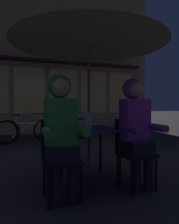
{
  "coord_description": "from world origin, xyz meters",
  "views": [
    {
      "loc": [
        -0.95,
        -2.61,
        1.04
      ],
      "look_at": [
        0.0,
        -0.03,
        0.96
      ],
      "focal_mm": 32.33,
      "sensor_mm": 36.0,
      "label": 1
    }
  ],
  "objects_px": {
    "lantern": "(88,119)",
    "person_right_hooded": "(136,121)",
    "chair_left": "(60,155)",
    "person_left_hooded": "(61,124)",
    "book": "(83,126)",
    "chair_right": "(133,148)",
    "patio_umbrella": "(89,32)",
    "bicycle_fourth": "(67,129)",
    "bicycle_third": "(27,130)",
    "cafe_table": "(89,135)"
  },
  "relations": [
    {
      "from": "lantern",
      "to": "bicycle_fourth",
      "type": "distance_m",
      "value": 3.51
    },
    {
      "from": "patio_umbrella",
      "to": "chair_left",
      "type": "relative_size",
      "value": 2.66
    },
    {
      "from": "person_left_hooded",
      "to": "bicycle_fourth",
      "type": "height_order",
      "value": "person_left_hooded"
    },
    {
      "from": "patio_umbrella",
      "to": "chair_right",
      "type": "bearing_deg",
      "value": -37.55
    },
    {
      "from": "bicycle_fourth",
      "to": "book",
      "type": "bearing_deg",
      "value": -99.7
    },
    {
      "from": "cafe_table",
      "to": "patio_umbrella",
      "type": "xyz_separation_m",
      "value": [
        0.0,
        0.0,
        1.42
      ]
    },
    {
      "from": "lantern",
      "to": "person_right_hooded",
      "type": "height_order",
      "value": "person_right_hooded"
    },
    {
      "from": "bicycle_fourth",
      "to": "person_right_hooded",
      "type": "bearing_deg",
      "value": -90.48
    },
    {
      "from": "patio_umbrella",
      "to": "bicycle_fourth",
      "type": "bearing_deg",
      "value": 81.4
    },
    {
      "from": "patio_umbrella",
      "to": "person_right_hooded",
      "type": "bearing_deg",
      "value": -41.57
    },
    {
      "from": "person_left_hooded",
      "to": "lantern",
      "type": "bearing_deg",
      "value": 40.39
    },
    {
      "from": "lantern",
      "to": "cafe_table",
      "type": "bearing_deg",
      "value": 55.1
    },
    {
      "from": "cafe_table",
      "to": "person_left_hooded",
      "type": "xyz_separation_m",
      "value": [
        -0.48,
        -0.43,
        0.21
      ]
    },
    {
      "from": "chair_right",
      "to": "person_right_hooded",
      "type": "distance_m",
      "value": 0.36
    },
    {
      "from": "patio_umbrella",
      "to": "lantern",
      "type": "height_order",
      "value": "patio_umbrella"
    },
    {
      "from": "book",
      "to": "bicycle_third",
      "type": "bearing_deg",
      "value": 105.36
    },
    {
      "from": "person_left_hooded",
      "to": "bicycle_fourth",
      "type": "xyz_separation_m",
      "value": [
        0.99,
        3.81,
        -0.5
      ]
    },
    {
      "from": "chair_left",
      "to": "bicycle_fourth",
      "type": "distance_m",
      "value": 3.89
    },
    {
      "from": "patio_umbrella",
      "to": "person_left_hooded",
      "type": "distance_m",
      "value": 1.37
    },
    {
      "from": "person_right_hooded",
      "to": "lantern",
      "type": "bearing_deg",
      "value": 143.1
    },
    {
      "from": "chair_right",
      "to": "book",
      "type": "xyz_separation_m",
      "value": [
        -0.53,
        0.49,
        0.26
      ]
    },
    {
      "from": "lantern",
      "to": "chair_left",
      "type": "relative_size",
      "value": 0.27
    },
    {
      "from": "cafe_table",
      "to": "chair_left",
      "type": "xyz_separation_m",
      "value": [
        -0.48,
        -0.37,
        -0.15
      ]
    },
    {
      "from": "patio_umbrella",
      "to": "person_right_hooded",
      "type": "xyz_separation_m",
      "value": [
        0.48,
        -0.43,
        -1.21
      ]
    },
    {
      "from": "book",
      "to": "bicycle_fourth",
      "type": "bearing_deg",
      "value": 84.97
    },
    {
      "from": "chair_left",
      "to": "person_left_hooded",
      "type": "bearing_deg",
      "value": -90.0
    },
    {
      "from": "chair_left",
      "to": "book",
      "type": "xyz_separation_m",
      "value": [
        0.43,
        0.49,
        0.26
      ]
    },
    {
      "from": "person_right_hooded",
      "to": "book",
      "type": "bearing_deg",
      "value": 134.17
    },
    {
      "from": "cafe_table",
      "to": "person_left_hooded",
      "type": "relative_size",
      "value": 0.53
    },
    {
      "from": "cafe_table",
      "to": "lantern",
      "type": "xyz_separation_m",
      "value": [
        -0.03,
        -0.04,
        0.22
      ]
    },
    {
      "from": "person_right_hooded",
      "to": "bicycle_third",
      "type": "xyz_separation_m",
      "value": [
        -1.14,
        3.78,
        -0.5
      ]
    },
    {
      "from": "person_right_hooded",
      "to": "bicycle_fourth",
      "type": "height_order",
      "value": "person_right_hooded"
    },
    {
      "from": "chair_right",
      "to": "cafe_table",
      "type": "bearing_deg",
      "value": 142.45
    },
    {
      "from": "book",
      "to": "chair_right",
      "type": "bearing_deg",
      "value": -37.99
    },
    {
      "from": "patio_umbrella",
      "to": "person_left_hooded",
      "type": "relative_size",
      "value": 1.65
    },
    {
      "from": "lantern",
      "to": "chair_right",
      "type": "xyz_separation_m",
      "value": [
        0.51,
        -0.33,
        -0.37
      ]
    },
    {
      "from": "bicycle_third",
      "to": "person_left_hooded",
      "type": "bearing_deg",
      "value": -87.31
    },
    {
      "from": "patio_umbrella",
      "to": "bicycle_third",
      "type": "xyz_separation_m",
      "value": [
        -0.66,
        3.35,
        -1.71
      ]
    },
    {
      "from": "lantern",
      "to": "bicycle_third",
      "type": "xyz_separation_m",
      "value": [
        -0.63,
        3.4,
        -0.51
      ]
    },
    {
      "from": "bicycle_third",
      "to": "patio_umbrella",
      "type": "bearing_deg",
      "value": -78.9
    },
    {
      "from": "chair_right",
      "to": "bicycle_fourth",
      "type": "relative_size",
      "value": 0.53
    },
    {
      "from": "lantern",
      "to": "person_right_hooded",
      "type": "relative_size",
      "value": 0.17
    },
    {
      "from": "chair_left",
      "to": "bicycle_fourth",
      "type": "height_order",
      "value": "chair_left"
    },
    {
      "from": "person_right_hooded",
      "to": "bicycle_fourth",
      "type": "bearing_deg",
      "value": 89.52
    },
    {
      "from": "person_left_hooded",
      "to": "book",
      "type": "relative_size",
      "value": 7.0
    },
    {
      "from": "patio_umbrella",
      "to": "lantern",
      "type": "distance_m",
      "value": 1.2
    },
    {
      "from": "lantern",
      "to": "chair_left",
      "type": "distance_m",
      "value": 0.67
    },
    {
      "from": "chair_left",
      "to": "bicycle_third",
      "type": "relative_size",
      "value": 0.52
    },
    {
      "from": "person_left_hooded",
      "to": "bicycle_third",
      "type": "bearing_deg",
      "value": 92.69
    },
    {
      "from": "book",
      "to": "person_right_hooded",
      "type": "bearing_deg",
      "value": -41.15
    }
  ]
}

